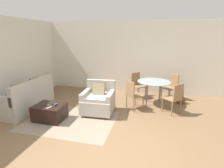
{
  "coord_description": "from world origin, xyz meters",
  "views": [
    {
      "loc": [
        0.98,
        -3.02,
        2.19
      ],
      "look_at": [
        -0.29,
        2.01,
        0.75
      ],
      "focal_mm": 28.0,
      "sensor_mm": 36.0,
      "label": 1
    }
  ],
  "objects_px": {
    "potted_plant_small": "(181,99)",
    "tv_remote_secondary": "(44,104)",
    "dining_chair_far_right": "(172,85)",
    "armchair": "(98,101)",
    "tv_remote_primary": "(49,108)",
    "potted_plant": "(48,89)",
    "dining_chair_near_left": "(133,93)",
    "dining_chair_near_right": "(175,97)",
    "book_stack": "(52,104)",
    "couch": "(26,99)",
    "ottoman": "(50,112)",
    "dining_chair_far_left": "(137,83)",
    "dining_table": "(154,84)"
  },
  "relations": [
    {
      "from": "armchair",
      "to": "potted_plant",
      "type": "distance_m",
      "value": 2.72
    },
    {
      "from": "dining_chair_near_right",
      "to": "dining_chair_far_right",
      "type": "xyz_separation_m",
      "value": [
        0.0,
        1.2,
        0.0
      ]
    },
    {
      "from": "book_stack",
      "to": "tv_remote_primary",
      "type": "height_order",
      "value": "book_stack"
    },
    {
      "from": "tv_remote_primary",
      "to": "dining_chair_near_left",
      "type": "height_order",
      "value": "dining_chair_near_left"
    },
    {
      "from": "potted_plant",
      "to": "tv_remote_secondary",
      "type": "bearing_deg",
      "value": -58.74
    },
    {
      "from": "dining_chair_near_right",
      "to": "potted_plant_small",
      "type": "xyz_separation_m",
      "value": [
        0.31,
        0.88,
        -0.38
      ]
    },
    {
      "from": "armchair",
      "to": "dining_chair_far_left",
      "type": "bearing_deg",
      "value": 60.55
    },
    {
      "from": "tv_remote_primary",
      "to": "potted_plant_small",
      "type": "distance_m",
      "value": 4.15
    },
    {
      "from": "dining_chair_near_right",
      "to": "dining_chair_far_right",
      "type": "relative_size",
      "value": 1.0
    },
    {
      "from": "armchair",
      "to": "potted_plant_small",
      "type": "relative_size",
      "value": 1.61
    },
    {
      "from": "couch",
      "to": "potted_plant",
      "type": "bearing_deg",
      "value": 98.64
    },
    {
      "from": "couch",
      "to": "dining_chair_near_right",
      "type": "height_order",
      "value": "couch"
    },
    {
      "from": "couch",
      "to": "tv_remote_secondary",
      "type": "distance_m",
      "value": 1.01
    },
    {
      "from": "couch",
      "to": "book_stack",
      "type": "bearing_deg",
      "value": -19.92
    },
    {
      "from": "couch",
      "to": "dining_chair_near_right",
      "type": "xyz_separation_m",
      "value": [
        4.36,
        0.77,
        0.2
      ]
    },
    {
      "from": "ottoman",
      "to": "dining_chair_far_left",
      "type": "bearing_deg",
      "value": 49.63
    },
    {
      "from": "dining_table",
      "to": "ottoman",
      "type": "bearing_deg",
      "value": -145.59
    },
    {
      "from": "book_stack",
      "to": "dining_chair_near_left",
      "type": "distance_m",
      "value": 2.31
    },
    {
      "from": "tv_remote_primary",
      "to": "potted_plant_small",
      "type": "relative_size",
      "value": 0.27
    },
    {
      "from": "potted_plant",
      "to": "dining_chair_near_left",
      "type": "bearing_deg",
      "value": -11.82
    },
    {
      "from": "armchair",
      "to": "dining_chair_near_left",
      "type": "xyz_separation_m",
      "value": [
        0.94,
        0.46,
        0.15
      ]
    },
    {
      "from": "potted_plant_small",
      "to": "couch",
      "type": "bearing_deg",
      "value": -160.53
    },
    {
      "from": "couch",
      "to": "dining_chair_far_right",
      "type": "height_order",
      "value": "couch"
    },
    {
      "from": "dining_chair_far_right",
      "to": "potted_plant_small",
      "type": "bearing_deg",
      "value": -45.02
    },
    {
      "from": "couch",
      "to": "dining_chair_far_right",
      "type": "bearing_deg",
      "value": 24.28
    },
    {
      "from": "ottoman",
      "to": "dining_chair_near_right",
      "type": "height_order",
      "value": "dining_chair_near_right"
    },
    {
      "from": "dining_table",
      "to": "dining_chair_far_left",
      "type": "relative_size",
      "value": 1.17
    },
    {
      "from": "tv_remote_secondary",
      "to": "dining_chair_far_right",
      "type": "bearing_deg",
      "value": 34.64
    },
    {
      "from": "ottoman",
      "to": "dining_chair_far_right",
      "type": "height_order",
      "value": "dining_chair_far_right"
    },
    {
      "from": "armchair",
      "to": "dining_chair_near_left",
      "type": "distance_m",
      "value": 1.05
    },
    {
      "from": "potted_plant",
      "to": "ottoman",
      "type": "bearing_deg",
      "value": -55.33
    },
    {
      "from": "tv_remote_secondary",
      "to": "potted_plant",
      "type": "distance_m",
      "value": 2.22
    },
    {
      "from": "armchair",
      "to": "tv_remote_primary",
      "type": "bearing_deg",
      "value": -137.92
    },
    {
      "from": "book_stack",
      "to": "tv_remote_secondary",
      "type": "xyz_separation_m",
      "value": [
        -0.27,
        0.02,
        -0.03
      ]
    },
    {
      "from": "potted_plant",
      "to": "dining_table",
      "type": "xyz_separation_m",
      "value": [
        3.99,
        -0.11,
        0.48
      ]
    },
    {
      "from": "book_stack",
      "to": "potted_plant",
      "type": "relative_size",
      "value": 0.25
    },
    {
      "from": "potted_plant",
      "to": "dining_chair_far_right",
      "type": "xyz_separation_m",
      "value": [
        4.59,
        0.49,
        0.32
      ]
    },
    {
      "from": "couch",
      "to": "dining_chair_near_left",
      "type": "xyz_separation_m",
      "value": [
        3.16,
        0.77,
        0.2
      ]
    },
    {
      "from": "dining_chair_near_right",
      "to": "dining_chair_far_right",
      "type": "distance_m",
      "value": 1.2
    },
    {
      "from": "potted_plant",
      "to": "dining_chair_near_left",
      "type": "relative_size",
      "value": 1.06
    },
    {
      "from": "potted_plant",
      "to": "dining_chair_near_right",
      "type": "bearing_deg",
      "value": -8.79
    },
    {
      "from": "tv_remote_secondary",
      "to": "potted_plant",
      "type": "xyz_separation_m",
      "value": [
        -1.15,
        1.89,
        -0.22
      ]
    },
    {
      "from": "armchair",
      "to": "dining_chair_far_right",
      "type": "bearing_deg",
      "value": 37.84
    },
    {
      "from": "tv_remote_primary",
      "to": "dining_chair_near_right",
      "type": "relative_size",
      "value": 0.17
    },
    {
      "from": "couch",
      "to": "dining_chair_far_left",
      "type": "xyz_separation_m",
      "value": [
        3.16,
        1.97,
        0.2
      ]
    },
    {
      "from": "dining_table",
      "to": "dining_chair_near_left",
      "type": "height_order",
      "value": "dining_chair_near_left"
    },
    {
      "from": "tv_remote_secondary",
      "to": "dining_chair_near_right",
      "type": "height_order",
      "value": "dining_chair_near_right"
    },
    {
      "from": "tv_remote_primary",
      "to": "dining_table",
      "type": "xyz_separation_m",
      "value": [
        2.55,
        1.98,
        0.26
      ]
    },
    {
      "from": "potted_plant_small",
      "to": "tv_remote_secondary",
      "type": "bearing_deg",
      "value": -151.22
    },
    {
      "from": "tv_remote_secondary",
      "to": "dining_table",
      "type": "distance_m",
      "value": 3.36
    }
  ]
}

